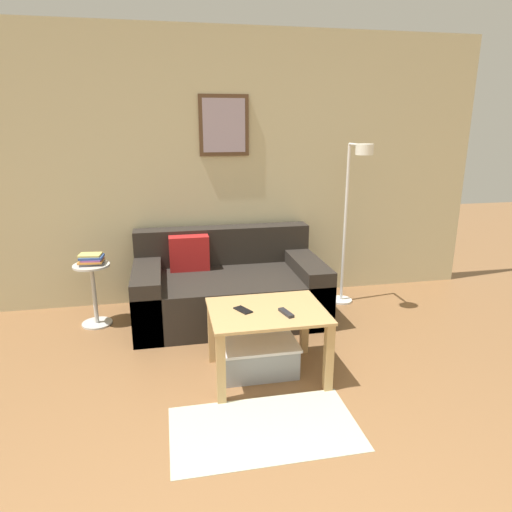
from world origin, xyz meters
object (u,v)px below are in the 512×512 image
Objects in this scene: coffee_table at (267,324)px; side_table at (94,289)px; cell_phone at (243,310)px; storage_bin at (258,357)px; floor_lamp at (353,207)px; remote_control at (286,313)px; couch at (228,288)px; book_stack at (92,259)px.

side_table reaches higher than coffee_table.
side_table reaches higher than cell_phone.
storage_bin is at bearing -40.85° from side_table.
floor_lamp is 1.65m from cell_phone.
remote_control reaches higher than storage_bin.
side_table is at bearing 178.77° from couch.
floor_lamp is at bearing 36.51° from remote_control.
floor_lamp reaches higher than side_table.
book_stack is 1.53× the size of cell_phone.
book_stack is (-1.28, 1.13, 0.20)m from coffee_table.
floor_lamp is at bearing 42.57° from storage_bin.
coffee_table is 0.28m from storage_bin.
remote_control reaches higher than cell_phone.
side_table is at bearing -108.41° from book_stack.
side_table is at bearing 108.28° from cell_phone.
remote_control is (0.11, -0.10, 0.12)m from coffee_table.
side_table reaches higher than remote_control.
book_stack reaches higher than side_table.
coffee_table is 3.68× the size of book_stack.
floor_lamp reaches higher than remote_control.
coffee_table is 0.51× the size of floor_lamp.
floor_lamp is 10.29× the size of remote_control.
floor_lamp reaches higher than couch.
couch is 1.11m from coffee_table.
side_table is 3.95× the size of cell_phone.
floor_lamp is at bearing 45.33° from coffee_table.
couch reaches higher than side_table.
floor_lamp is 7.22× the size of book_stack.
side_table is 1.58m from cell_phone.
couch is 1.24m from remote_control.
remote_control is at bearing -50.82° from cell_phone.
book_stack is (-2.32, 0.09, -0.39)m from floor_lamp.
coffee_table is 1.72m from book_stack.
coffee_table is at bearing -134.67° from floor_lamp.
cell_phone is (-0.11, -0.03, 0.38)m from storage_bin.
remote_control is 1.07× the size of cell_phone.
cell_phone is at bearing -44.90° from book_stack.
remote_control is at bearing -43.32° from coffee_table.
coffee_table is at bearing 122.14° from remote_control.
floor_lamp is at bearing 13.29° from cell_phone.
floor_lamp is (1.08, 1.00, 0.86)m from storage_bin.
remote_control is 0.29m from cell_phone.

